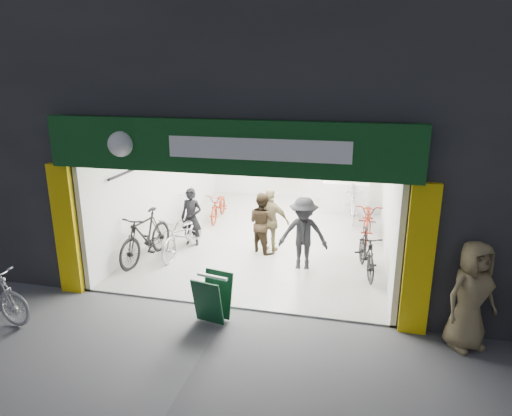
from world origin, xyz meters
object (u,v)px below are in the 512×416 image
(bike_right_front, at_px, (367,252))
(pedestrian_near, at_px, (471,296))
(bike_left_front, at_px, (183,235))
(sandwich_board, at_px, (213,297))

(bike_right_front, xyz_separation_m, pedestrian_near, (1.57, -2.45, 0.40))
(bike_right_front, bearing_deg, bike_left_front, 168.10)
(bike_right_front, relative_size, pedestrian_near, 0.92)
(bike_left_front, relative_size, sandwich_board, 2.24)
(bike_right_front, height_order, sandwich_board, bike_right_front)
(bike_left_front, bearing_deg, sandwich_board, -52.13)
(pedestrian_near, bearing_deg, sandwich_board, 151.58)
(bike_left_front, xyz_separation_m, bike_right_front, (4.27, -0.11, -0.00))
(pedestrian_near, distance_m, sandwich_board, 4.20)
(bike_left_front, height_order, bike_right_front, bike_left_front)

